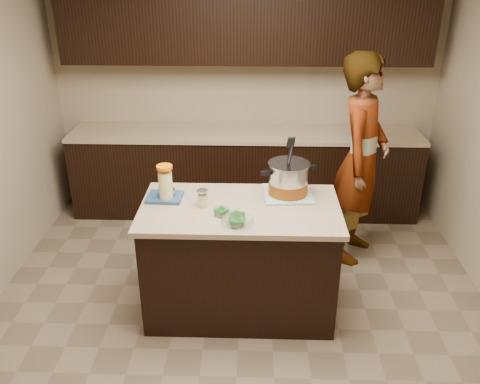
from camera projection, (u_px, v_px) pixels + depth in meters
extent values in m
plane|color=brown|center=(240.00, 306.00, 4.08)|extent=(4.00, 4.00, 0.00)
cube|color=tan|center=(246.00, 81.00, 5.30)|extent=(4.00, 0.04, 2.70)
cube|color=tan|center=(221.00, 361.00, 1.70)|extent=(4.00, 0.04, 2.70)
cube|color=black|center=(245.00, 173.00, 5.43)|extent=(3.60, 0.60, 0.86)
cube|color=tan|center=(245.00, 133.00, 5.23)|extent=(3.60, 0.63, 0.04)
cube|color=black|center=(246.00, 23.00, 4.88)|extent=(3.60, 0.35, 0.75)
cube|color=black|center=(240.00, 261.00, 3.90)|extent=(1.40, 0.75, 0.86)
cube|color=tan|center=(240.00, 209.00, 3.70)|extent=(1.46, 0.81, 0.04)
cube|color=#639061|center=(288.00, 194.00, 3.86)|extent=(0.39, 0.39, 0.02)
cylinder|color=#B7B7BC|center=(288.00, 179.00, 3.81)|extent=(0.37, 0.37, 0.23)
cylinder|color=brown|center=(288.00, 187.00, 3.84)|extent=(0.38, 0.38, 0.09)
cylinder|color=#B7B7BC|center=(289.00, 164.00, 3.76)|extent=(0.40, 0.40, 0.02)
cube|color=black|center=(266.00, 173.00, 3.73)|extent=(0.08, 0.06, 0.03)
cube|color=black|center=(311.00, 167.00, 3.83)|extent=(0.08, 0.06, 0.03)
cylinder|color=black|center=(290.00, 157.00, 3.70)|extent=(0.06, 0.13, 0.28)
cylinder|color=#D9D985|center=(166.00, 187.00, 3.73)|extent=(0.13, 0.13, 0.23)
cylinder|color=white|center=(166.00, 185.00, 3.73)|extent=(0.14, 0.14, 0.26)
cylinder|color=orange|center=(164.00, 167.00, 3.67)|extent=(0.14, 0.14, 0.02)
cylinder|color=#D9D985|center=(203.00, 200.00, 3.69)|extent=(0.09, 0.09, 0.09)
cylinder|color=white|center=(203.00, 199.00, 3.68)|extent=(0.11, 0.11, 0.12)
cylinder|color=silver|center=(202.00, 190.00, 3.65)|extent=(0.11, 0.11, 0.02)
cylinder|color=silver|center=(222.00, 212.00, 3.57)|extent=(0.14, 0.14, 0.05)
cylinder|color=silver|center=(238.00, 215.00, 3.53)|extent=(0.10, 0.10, 0.05)
cube|color=silver|center=(238.00, 221.00, 3.43)|extent=(0.23, 0.20, 0.07)
cube|color=navy|center=(165.00, 197.00, 3.81)|extent=(0.27, 0.22, 0.03)
ellipsoid|color=silver|center=(167.00, 191.00, 3.79)|extent=(0.13, 0.11, 0.07)
imported|color=gray|center=(361.00, 161.00, 4.41)|extent=(0.69, 0.80, 1.87)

